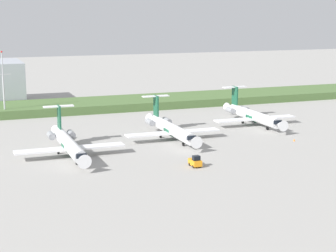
# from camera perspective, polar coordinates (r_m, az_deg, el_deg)

# --- Properties ---
(ground_plane) EXTENTS (500.00, 500.00, 0.00)m
(ground_plane) POSITION_cam_1_polar(r_m,az_deg,el_deg) (150.38, -2.05, -0.04)
(ground_plane) COLOR #9E9B96
(grass_berm) EXTENTS (320.00, 20.00, 2.45)m
(grass_berm) POSITION_cam_1_polar(r_m,az_deg,el_deg) (180.66, -5.33, 2.23)
(grass_berm) COLOR #4C6B38
(grass_berm) RESTS_ON ground
(regional_jet_nearest) EXTENTS (22.81, 31.00, 9.00)m
(regional_jet_nearest) POSITION_cam_1_polar(r_m,az_deg,el_deg) (121.55, -9.91, -1.73)
(regional_jet_nearest) COLOR white
(regional_jet_nearest) RESTS_ON ground
(regional_jet_second) EXTENTS (22.81, 31.00, 9.00)m
(regional_jet_second) POSITION_cam_1_polar(r_m,az_deg,el_deg) (135.17, 0.27, -0.24)
(regional_jet_second) COLOR white
(regional_jet_second) RESTS_ON ground
(regional_jet_third) EXTENTS (22.81, 31.00, 9.00)m
(regional_jet_third) POSITION_cam_1_polar(r_m,az_deg,el_deg) (154.32, 8.43, 1.09)
(regional_jet_third) COLOR white
(regional_jet_third) RESTS_ON ground
(antenna_mast) EXTENTS (4.40, 0.50, 18.97)m
(antenna_mast) POSITION_cam_1_polar(r_m,az_deg,el_deg) (167.90, -16.09, 3.46)
(antenna_mast) COLOR #B2B2B7
(antenna_mast) RESTS_ON ground
(baggage_tug) EXTENTS (1.72, 3.20, 2.30)m
(baggage_tug) POSITION_cam_1_polar(r_m,az_deg,el_deg) (111.48, 2.75, -3.57)
(baggage_tug) COLOR orange
(baggage_tug) RESTS_ON ground
(safety_cone_front_marker) EXTENTS (0.44, 0.44, 0.55)m
(safety_cone_front_marker) POSITION_cam_1_polar(r_m,az_deg,el_deg) (136.45, 12.49, -1.37)
(safety_cone_front_marker) COLOR orange
(safety_cone_front_marker) RESTS_ON ground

